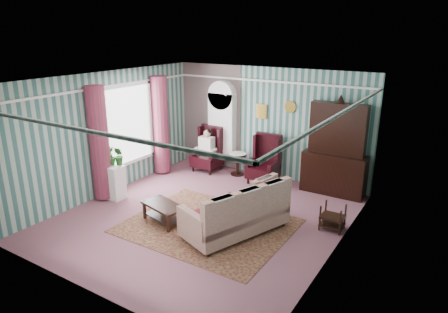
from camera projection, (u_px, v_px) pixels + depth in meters
The scene contains 17 objects.
floor at pixel (204, 217), 8.49m from camera, with size 6.00×6.00×0.00m, color #874E5A.
room_shell at pixel (183, 120), 8.33m from camera, with size 5.53×6.02×2.91m.
bookcase at pixel (222, 130), 11.12m from camera, with size 0.80×0.28×2.24m, color silver.
dresser_hutch at pixel (336, 146), 9.37m from camera, with size 1.50×0.56×2.36m, color black.
wingback_left at pixel (207, 149), 11.09m from camera, with size 0.76×0.80×1.25m, color black.
wingback_right at pixel (263, 160), 10.20m from camera, with size 0.76×0.80×1.25m, color black.
seated_woman at pixel (207, 150), 11.10m from camera, with size 0.44×0.40×1.18m, color white, non-canonical shape.
round_side_table at pixel (237, 164), 10.85m from camera, with size 0.50×0.50×0.60m, color black.
nest_table at pixel (333, 217), 7.89m from camera, with size 0.45×0.38×0.54m, color black.
plant_stand at pixel (113, 182), 9.34m from camera, with size 0.55×0.35×0.80m, color silver.
rug at pixel (208, 226), 8.10m from camera, with size 3.20×2.60×0.01m, color #4F1A20.
sofa at pixel (235, 207), 7.68m from camera, with size 2.11×1.03×1.09m, color beige.
floral_armchair at pixel (252, 197), 8.33m from camera, with size 0.81×0.84×0.91m, color beige.
coffee_table at pixel (164, 213), 8.19m from camera, with size 0.95×0.50×0.40m, color black.
potted_plant_a at pixel (104, 158), 9.10m from camera, with size 0.35×0.30×0.39m, color #164918.
potted_plant_b at pixel (119, 156), 9.20m from camera, with size 0.24×0.19×0.44m, color #19521C.
potted_plant_c at pixel (110, 156), 9.22m from camera, with size 0.24×0.24×0.43m, color #24571B.
Camera 1 is at (4.43, -6.30, 3.82)m, focal length 32.00 mm.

